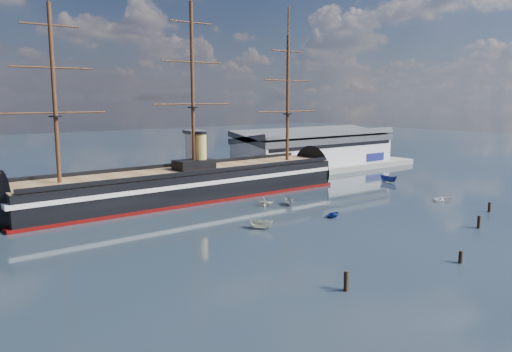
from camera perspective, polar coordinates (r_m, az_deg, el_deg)
ground at (r=118.50m, az=-0.04°, el=-3.83°), size 600.00×600.00×0.00m
quay at (r=153.15m, az=-5.25°, el=-0.95°), size 180.00×18.00×2.00m
warehouse at (r=184.77m, az=6.75°, el=3.21°), size 63.00×21.00×11.60m
quay_tower at (r=145.64m, az=-7.01°, el=2.38°), size 5.00×5.00×15.00m
warship at (r=129.56m, az=-8.48°, el=-1.01°), size 113.00×17.57×53.94m
motorboat_a at (r=101.06m, az=0.62°, el=-6.08°), size 6.40×4.57×2.41m
motorboat_b at (r=112.91m, az=8.84°, el=-4.59°), size 2.26×3.14×1.36m
motorboat_c at (r=123.51m, az=3.82°, el=-3.33°), size 5.70×4.37×2.17m
motorboat_d at (r=122.12m, az=1.01°, el=-3.45°), size 6.87×6.51×2.42m
motorboat_e at (r=136.84m, az=20.61°, el=-2.68°), size 2.68×3.11×1.38m
motorboat_f at (r=161.69m, az=14.91°, el=-0.69°), size 7.05×3.23×2.73m
piling_near_left at (r=71.16m, az=10.22°, el=-12.80°), size 0.64×0.64×3.54m
piling_near_mid at (r=87.40m, az=22.31°, el=-9.19°), size 0.64×0.64×2.71m
piling_near_right at (r=111.27m, az=24.07°, el=-5.47°), size 0.64×0.64×3.31m
piling_far_right at (r=128.16m, az=25.09°, el=-3.72°), size 0.64×0.64×2.94m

